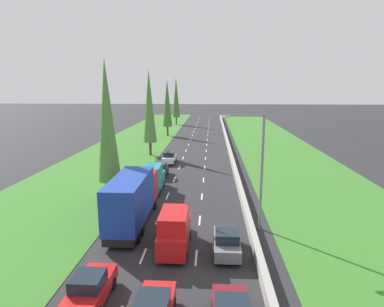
{
  "coord_description": "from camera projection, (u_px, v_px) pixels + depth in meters",
  "views": [
    {
      "loc": [
        2.66,
        1.59,
        10.93
      ],
      "look_at": [
        -0.15,
        47.71,
        1.42
      ],
      "focal_mm": 30.49,
      "sensor_mm": 36.0,
      "label": 1
    }
  ],
  "objects": [
    {
      "name": "poplar_tree_fifth",
      "position": [
        176.0,
        97.0,
        93.6
      ],
      "size": [
        2.14,
        2.14,
        13.63
      ],
      "color": "#4C3823",
      "rests_on": "ground"
    },
    {
      "name": "grey_hatchback_right_lane",
      "position": [
        227.0,
        242.0,
        21.54
      ],
      "size": [
        1.74,
        3.9,
        1.72
      ],
      "color": "slate",
      "rests_on": "ground"
    },
    {
      "name": "street_light_mast",
      "position": [
        257.0,
        164.0,
        24.47
      ],
      "size": [
        3.2,
        0.28,
        9.0
      ],
      "color": "gray",
      "rests_on": "ground"
    },
    {
      "name": "lane_markings",
      "position": [
        197.0,
        148.0,
        59.46
      ],
      "size": [
        3.64,
        116.0,
        0.01
      ],
      "color": "white",
      "rests_on": "ground"
    },
    {
      "name": "grass_verge_left",
      "position": [
        129.0,
        147.0,
        60.21
      ],
      "size": [
        14.0,
        140.0,
        0.04
      ],
      "primitive_type": "cube",
      "color": "#387528",
      "rests_on": "ground"
    },
    {
      "name": "black_hatchback_left_lane",
      "position": [
        160.0,
        170.0,
        40.16
      ],
      "size": [
        1.74,
        3.9,
        1.72
      ],
      "color": "black",
      "rests_on": "ground"
    },
    {
      "name": "blue_box_truck_left_lane",
      "position": [
        133.0,
        199.0,
        25.89
      ],
      "size": [
        2.46,
        9.4,
        4.18
      ],
      "color": "black",
      "rests_on": "ground"
    },
    {
      "name": "poplar_tree_fourth",
      "position": [
        167.0,
        103.0,
        72.09
      ],
      "size": [
        2.11,
        2.11,
        12.53
      ],
      "color": "#4C3823",
      "rests_on": "ground"
    },
    {
      "name": "white_hatchback_left_lane",
      "position": [
        169.0,
        158.0,
        47.14
      ],
      "size": [
        1.74,
        3.9,
        1.72
      ],
      "color": "white",
      "rests_on": "ground"
    },
    {
      "name": "red_hatchback_left_lane",
      "position": [
        90.0,
        288.0,
        16.62
      ],
      "size": [
        1.74,
        3.9,
        1.72
      ],
      "color": "red",
      "rests_on": "ground"
    },
    {
      "name": "teal_van_left_lane",
      "position": [
        153.0,
        178.0,
        34.47
      ],
      "size": [
        1.96,
        4.9,
        2.82
      ],
      "color": "teal",
      "rests_on": "ground"
    },
    {
      "name": "red_van_centre_lane",
      "position": [
        175.0,
        231.0,
        21.98
      ],
      "size": [
        1.96,
        4.9,
        2.82
      ],
      "color": "red",
      "rests_on": "ground"
    },
    {
      "name": "poplar_tree_second",
      "position": [
        107.0,
        122.0,
        29.78
      ],
      "size": [
        2.14,
        2.14,
        13.48
      ],
      "color": "#4C3823",
      "rests_on": "ground"
    },
    {
      "name": "poplar_tree_third",
      "position": [
        149.0,
        107.0,
        51.3
      ],
      "size": [
        2.14,
        2.14,
        13.57
      ],
      "color": "#4C3823",
      "rests_on": "ground"
    },
    {
      "name": "grass_verge_right",
      "position": [
        277.0,
        148.0,
        58.6
      ],
      "size": [
        14.0,
        140.0,
        0.04
      ],
      "primitive_type": "cube",
      "color": "#387528",
      "rests_on": "ground"
    },
    {
      "name": "median_barrier",
      "position": [
        228.0,
        146.0,
        59.04
      ],
      "size": [
        0.44,
        120.0,
        0.85
      ],
      "primitive_type": "cube",
      "color": "#9E9B93",
      "rests_on": "ground"
    },
    {
      "name": "ground_plane",
      "position": [
        197.0,
        148.0,
        59.46
      ],
      "size": [
        300.0,
        300.0,
        0.0
      ],
      "primitive_type": "plane",
      "color": "#28282B",
      "rests_on": "ground"
    }
  ]
}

